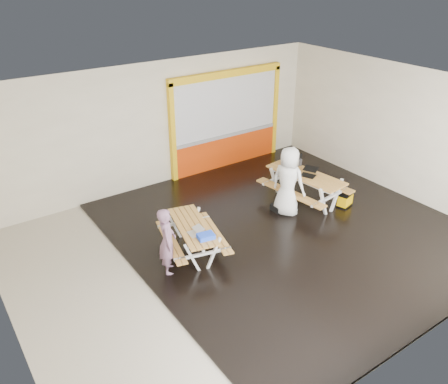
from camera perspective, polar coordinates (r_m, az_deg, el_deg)
room at (r=9.72m, az=3.03°, el=1.94°), size 10.02×8.02×3.52m
deck at (r=11.27m, az=7.88°, el=-4.47°), size 7.50×7.98×0.05m
kiosk at (r=13.99m, az=0.32°, el=8.66°), size 3.88×0.16×3.00m
picnic_table_left at (r=10.03m, az=-3.90°, el=-4.99°), size 1.62×2.04×0.72m
picnic_table_right at (r=12.21m, az=10.04°, el=1.35°), size 1.71×2.31×0.86m
person_left at (r=9.41m, az=-7.06°, el=-6.10°), size 0.56×0.64×1.48m
person_right at (r=11.53m, az=7.97°, el=1.26°), size 0.84×1.03×1.82m
laptop_left at (r=9.64m, az=-3.59°, el=-4.96°), size 0.32×0.29×0.13m
laptop_right at (r=12.06m, az=10.51°, el=2.33°), size 0.52×0.50×0.17m
blue_pouch at (r=9.48m, az=-2.27°, el=-5.50°), size 0.37×0.29×0.10m
toolbox at (r=12.52m, az=8.67°, el=3.61°), size 0.41×0.22×0.23m
backpack at (r=13.15m, az=8.85°, el=3.98°), size 0.32×0.22×0.51m
dark_case at (r=11.95m, az=7.01°, el=-1.86°), size 0.45×0.34×0.16m
fluke_bag at (r=12.41m, az=14.80°, el=-0.95°), size 0.48×0.38×0.37m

